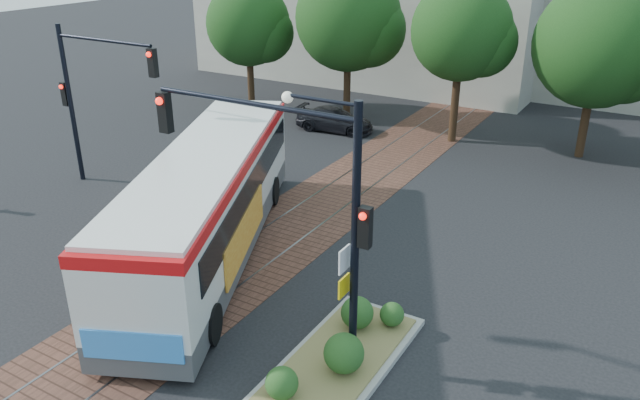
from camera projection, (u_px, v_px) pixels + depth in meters
The scene contains 9 objects.
ground at pixel (202, 290), 17.18m from camera, with size 120.00×120.00×0.00m, color black.
trackbed at pixel (282, 234), 20.33m from camera, with size 3.60×40.00×0.02m.
tree_row at pixel (458, 33), 27.60m from camera, with size 26.40×5.60×7.67m.
warehouses at pixel (495, 21), 38.55m from camera, with size 40.00×13.00×8.00m.
city_bus at pixel (209, 198), 18.45m from camera, with size 7.33×12.15×3.26m.
traffic_island at pixel (339, 354), 14.10m from camera, with size 2.20×5.20×1.13m.
signal_pole_main at pixel (304, 189), 13.07m from camera, with size 5.49×0.46×6.00m.
signal_pole_left at pixel (88, 86), 22.65m from camera, with size 4.99×0.34×6.00m.
parked_car at pixel (335, 120), 30.34m from camera, with size 1.56×3.84×1.11m, color black.
Camera 1 is at (10.28, -11.02, 9.22)m, focal length 35.00 mm.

